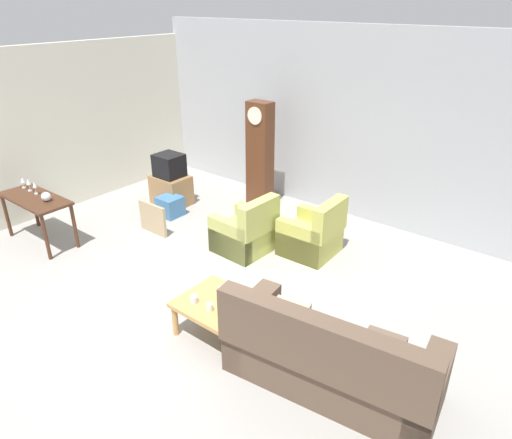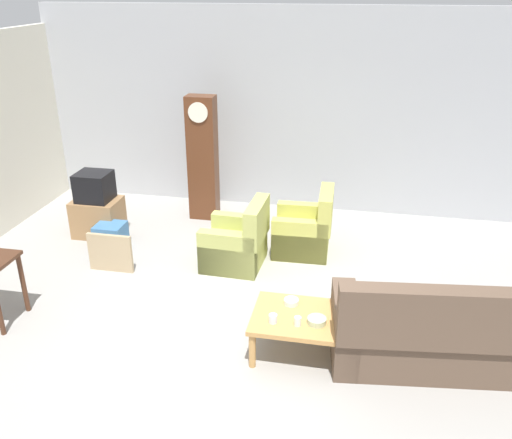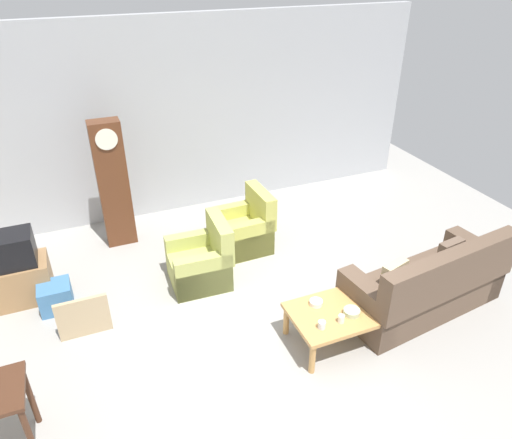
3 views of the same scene
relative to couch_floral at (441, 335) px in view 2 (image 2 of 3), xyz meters
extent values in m
plane|color=#999691|center=(-1.97, 0.31, -0.35)|extent=(10.40, 10.40, 0.00)
cube|color=#ADAFB5|center=(-1.97, 3.91, 1.25)|extent=(8.40, 0.16, 3.20)
cube|color=brown|center=(-0.01, 0.07, -0.13)|extent=(2.19, 1.09, 0.44)
cube|color=brown|center=(0.04, -0.29, 0.39)|extent=(2.11, 0.46, 0.60)
cube|color=brown|center=(-0.93, -0.05, -0.01)|extent=(0.34, 0.86, 0.68)
cube|color=brown|center=(0.46, 0.17, 0.27)|extent=(0.37, 0.17, 0.36)
cube|color=#C6B284|center=(-0.49, 0.06, 0.27)|extent=(0.38, 0.21, 0.36)
cube|color=tan|center=(-2.48, 1.64, -0.15)|extent=(0.79, 0.79, 0.40)
cube|color=tan|center=(-2.16, 1.63, 0.31)|extent=(0.21, 0.77, 0.52)
cube|color=tan|center=(-2.47, 1.94, -0.05)|extent=(0.77, 0.19, 0.60)
cube|color=tan|center=(-2.49, 1.34, -0.05)|extent=(0.77, 0.19, 0.60)
cube|color=#BDBB56|center=(-1.63, 2.21, -0.15)|extent=(0.78, 0.78, 0.40)
cube|color=#BDBB56|center=(-1.31, 2.22, 0.31)|extent=(0.20, 0.77, 0.52)
cube|color=#BDBB56|center=(-1.64, 2.51, -0.05)|extent=(0.76, 0.18, 0.60)
cube|color=#BDBB56|center=(-1.62, 1.91, -0.05)|extent=(0.76, 0.18, 0.60)
cube|color=tan|center=(-1.38, -0.06, 0.06)|extent=(0.96, 0.76, 0.05)
cylinder|color=tan|center=(-1.81, -0.39, -0.16)|extent=(0.07, 0.07, 0.39)
cylinder|color=tan|center=(-0.96, -0.39, -0.16)|extent=(0.07, 0.07, 0.39)
cylinder|color=tan|center=(-1.81, 0.26, -0.16)|extent=(0.07, 0.07, 0.39)
cylinder|color=tan|center=(-0.96, 0.26, -0.16)|extent=(0.07, 0.07, 0.39)
cylinder|color=#472819|center=(-4.57, 0.08, 0.01)|extent=(0.06, 0.06, 0.73)
cube|color=#562D19|center=(-3.31, 3.11, 0.63)|extent=(0.44, 0.28, 1.96)
cylinder|color=silver|center=(-3.31, 2.96, 1.39)|extent=(0.30, 0.02, 0.30)
cube|color=#997047|center=(-4.68, 2.16, -0.07)|extent=(0.68, 0.52, 0.56)
cube|color=black|center=(-4.68, 2.16, 0.42)|extent=(0.48, 0.44, 0.42)
cube|color=tan|center=(-4.02, 1.15, -0.09)|extent=(0.60, 0.05, 0.52)
cube|color=teal|center=(-4.32, 1.79, -0.17)|extent=(0.40, 0.38, 0.36)
cylinder|color=white|center=(-1.39, -0.24, 0.14)|extent=(0.07, 0.07, 0.09)
cylinder|color=silver|center=(-1.63, -0.24, 0.13)|extent=(0.08, 0.08, 0.09)
cylinder|color=white|center=(-1.50, 0.13, 0.12)|extent=(0.15, 0.15, 0.06)
cylinder|color=#B2C69E|center=(-1.21, -0.17, 0.12)|extent=(0.19, 0.19, 0.06)
camera|label=1|loc=(1.60, -3.16, 3.21)|focal=32.41mm
camera|label=2|loc=(-0.93, -4.64, 3.19)|focal=38.00mm
camera|label=3|loc=(-3.75, -3.52, 3.67)|focal=33.11mm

